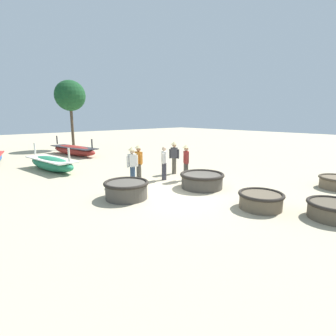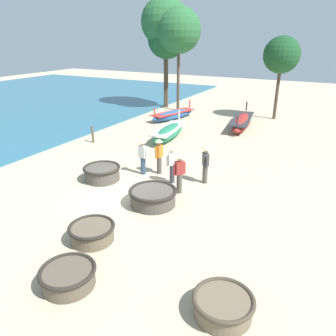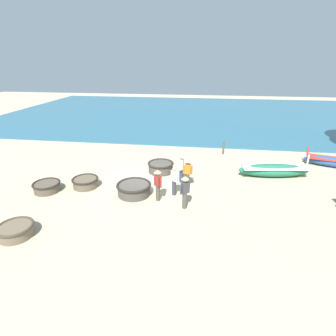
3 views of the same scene
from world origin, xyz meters
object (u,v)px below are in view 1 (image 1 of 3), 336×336
Objects in this scene: fisherman_standing_left at (139,160)px; fisherman_with_hat at (164,162)px; long_boat_red_hull at (51,163)px; fisherman_crouching at (186,160)px; coracle_nearest at (126,189)px; coracle_center at (261,200)px; fisherman_standing_right at (132,163)px; coracle_front_left at (333,209)px; coracle_far_left at (202,180)px; long_boat_green_hull at (74,150)px; tree_leftmost at (70,96)px; fisherman_hauling at (174,155)px.

fisherman_with_hat is at bearing -32.29° from fisherman_standing_left.
long_boat_red_hull is 7.57m from fisherman_crouching.
coracle_nearest is 0.38× the size of long_boat_red_hull.
fisherman_crouching is 1.06× the size of fisherman_with_hat.
coracle_center is 0.87× the size of fisherman_crouching.
fisherman_standing_right is at bearing 172.14° from fisherman_with_hat.
fisherman_standing_left is at bearing 33.10° from fisherman_standing_right.
coracle_front_left is 0.33× the size of long_boat_red_hull.
coracle_front_left is 0.87× the size of fisherman_crouching.
fisherman_standing_right is at bearing 129.05° from coracle_far_left.
long_boat_green_hull reaches higher than coracle_front_left.
tree_leftmost reaches higher than coracle_far_left.
coracle_nearest is at bearing 163.90° from coracle_far_left.
fisherman_with_hat is 14.71m from tree_leftmost.
fisherman_crouching is (0.44, 1.36, 0.62)m from coracle_far_left.
long_boat_green_hull is 3.18× the size of fisherman_standing_left.
fisherman_with_hat is 1.64m from fisherman_standing_right.
coracle_nearest reaches higher than coracle_center.
coracle_front_left is 0.87× the size of fisherman_standing_right.
fisherman_standing_right reaches higher than coracle_center.
fisherman_standing_left is at bearing -179.44° from fisherman_hauling.
fisherman_crouching is (0.14, 6.12, 0.68)m from coracle_front_left.
fisherman_hauling is (0.70, 7.51, 0.68)m from coracle_front_left.
coracle_nearest is 1.04× the size of fisherman_with_hat.
long_boat_red_hull is at bearing 105.49° from coracle_center.
fisherman_standing_right is 1.00× the size of fisherman_standing_left.
fisherman_hauling is 1.00× the size of fisherman_standing_left.
coracle_far_left is at bearing -107.79° from fisherman_crouching.
coracle_center is at bearing -90.91° from long_boat_green_hull.
fisherman_hauling reaches higher than fisherman_with_hat.
coracle_front_left is at bearing -72.93° from fisherman_standing_right.
coracle_front_left is at bearing -86.47° from coracle_far_left.
fisherman_standing_left is (2.20, -5.10, 0.56)m from long_boat_red_hull.
coracle_center is at bearing -82.20° from fisherman_standing_left.
coracle_far_left is at bearing 93.53° from coracle_front_left.
long_boat_green_hull is 3.38× the size of fisherman_with_hat.
fisherman_with_hat is (0.22, 5.01, 0.55)m from coracle_center.
long_boat_red_hull reaches higher than coracle_nearest.
fisherman_with_hat is (2.87, 1.19, 0.49)m from coracle_nearest.
fisherman_crouching reaches higher than coracle_center.
coracle_front_left is (0.78, -1.85, -0.01)m from coracle_center.
long_boat_green_hull is 1.22× the size of long_boat_red_hull.
fisherman_hauling is at bearing 70.14° from coracle_far_left.
fisherman_crouching is at bearing 77.81° from coracle_center.
long_boat_green_hull is 5.74m from long_boat_red_hull.
fisherman_standing_right reaches higher than coracle_front_left.
fisherman_crouching reaches higher than coracle_front_left.
fisherman_hauling is 0.28× the size of tree_leftmost.
fisherman_standing_left is (-1.26, 2.72, 0.62)m from coracle_far_left.
fisherman_crouching is 1.00× the size of fisherman_hauling.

